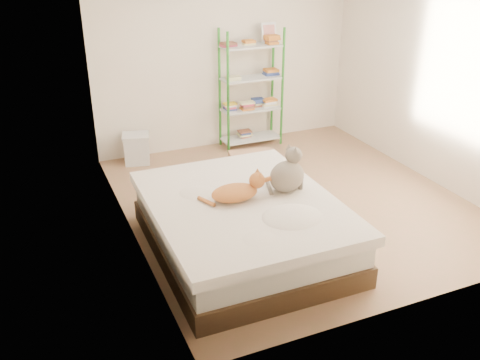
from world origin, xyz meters
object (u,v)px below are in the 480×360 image
bed (243,225)px  cardboard_box (253,169)px  white_bin (137,148)px  shelf_unit (251,87)px  grey_cat (287,170)px  orange_cat (235,191)px

bed → cardboard_box: bed is taller
bed → cardboard_box: (0.74, 1.37, -0.08)m
white_bin → bed: bearing=-80.2°
shelf_unit → grey_cat: bearing=-107.0°
orange_cat → shelf_unit: bearing=66.6°
grey_cat → cardboard_box: size_ratio=0.73×
bed → grey_cat: size_ratio=4.78×
bed → shelf_unit: shelf_unit is taller
bed → white_bin: (-0.45, 2.59, -0.07)m
cardboard_box → bed: bearing=-106.8°
orange_cat → cardboard_box: orange_cat is taller
shelf_unit → cardboard_box: size_ratio=2.81×
white_bin → orange_cat: bearing=-81.7°
grey_cat → shelf_unit: bearing=-30.7°
cardboard_box → white_bin: size_ratio=1.48×
orange_cat → white_bin: orange_cat is taller
grey_cat → cardboard_box: (0.25, 1.35, -0.58)m
bed → shelf_unit: 2.97m
orange_cat → grey_cat: bearing=4.0°
grey_cat → white_bin: size_ratio=1.08×
bed → cardboard_box: size_ratio=3.49×
orange_cat → grey_cat: (0.56, -0.00, 0.12)m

